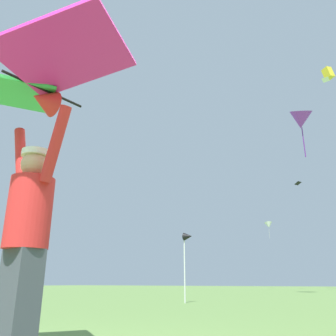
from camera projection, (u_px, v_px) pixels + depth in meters
The scene contains 8 objects.
kite_flyer_person at pixel (27, 233), 2.67m from camera, with size 0.81×0.38×1.92m.
held_stunt_kite at pixel (36, 81), 3.01m from camera, with size 2.05×1.20×0.43m.
distant_kite_white_far_center at pixel (326, 79), 26.05m from camera, with size 0.66×0.64×0.25m.
distant_kite_white_mid_right at pixel (269, 225), 36.15m from camera, with size 1.06×1.08×1.77m.
distant_kite_black_overhead_distant at pixel (298, 183), 33.22m from camera, with size 0.65×0.70×0.36m.
distant_kite_purple_low_left at pixel (301, 120), 20.19m from camera, with size 1.90×1.95×3.10m.
distant_kite_yellow_mid_left at pixel (328, 73), 33.83m from camera, with size 1.15×1.01×1.28m.
marker_flag at pixel (187, 241), 10.69m from camera, with size 0.30×0.24×2.06m.
Camera 1 is at (2.12, -1.58, 0.58)m, focal length 37.06 mm.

